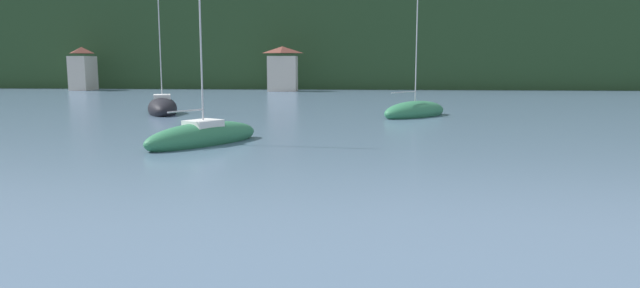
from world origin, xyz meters
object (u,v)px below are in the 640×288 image
object	(u,v)px
sailboat_far_7	(162,108)
shore_building_westcentral	(283,69)
sailboat_mid_9	(204,137)
shore_building_west	(83,69)
sailboat_far_5	(415,112)

from	to	relation	value
sailboat_far_7	shore_building_westcentral	bearing A→B (deg)	152.63
sailboat_mid_9	shore_building_west	bearing A→B (deg)	63.75
shore_building_west	sailboat_mid_9	world-z (taller)	sailboat_mid_9
shore_building_westcentral	sailboat_far_5	size ratio (longest dim) A/B	0.62
sailboat_far_7	sailboat_mid_9	distance (m)	21.94
shore_building_west	sailboat_far_5	xyz separation A→B (m)	(53.30, -44.69, -3.16)
shore_building_west	shore_building_westcentral	distance (m)	35.15
sailboat_far_5	shore_building_westcentral	bearing A→B (deg)	64.64
sailboat_far_5	sailboat_mid_9	xyz separation A→B (m)	(-14.11, -18.36, 0.01)
sailboat_far_7	sailboat_mid_9	world-z (taller)	sailboat_far_7
shore_building_westcentral	sailboat_mid_9	size ratio (longest dim) A/B	0.67
shore_building_west	sailboat_far_7	bearing A→B (deg)	-55.65
sailboat_far_5	sailboat_far_7	size ratio (longest dim) A/B	0.96
shore_building_westcentral	sailboat_far_5	xyz separation A→B (m)	(18.15, -43.93, -3.17)
shore_building_westcentral	sailboat_mid_9	xyz separation A→B (m)	(4.04, -62.29, -3.16)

